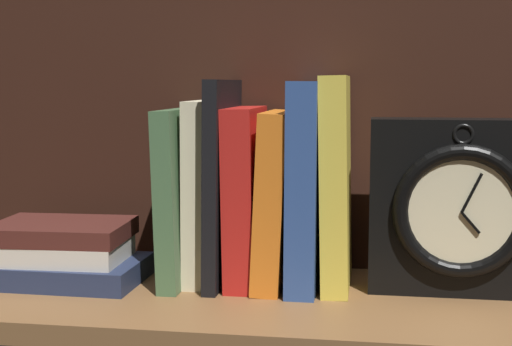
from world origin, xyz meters
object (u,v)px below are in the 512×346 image
Objects in this scene: book_black_skeptic at (223,181)px; book_yellow_seinlanguage at (336,182)px; book_blue_modern at (306,184)px; book_orange_pandolfini at (276,198)px; book_green_romantic at (181,195)px; book_cream_twain at (203,191)px; framed_clock at (458,207)px; book_stack_side at (67,253)px; book_red_requiem at (246,195)px.

book_yellow_seinlanguage reaches higher than book_black_skeptic.
book_orange_pandolfini is at bearing 180.00° from book_blue_modern.
book_cream_twain reaches higher than book_green_romantic.
book_green_romantic is 2.92cm from book_cream_twain.
book_orange_pandolfini is at bearing 176.60° from framed_clock.
book_blue_modern reaches higher than book_stack_side.
book_yellow_seinlanguage reaches higher than book_red_requiem.
framed_clock is at bearing -2.39° from book_cream_twain.
book_cream_twain is 0.91× the size of book_blue_modern.
book_red_requiem is 1.02× the size of book_orange_pandolfini.
framed_clock reaches higher than book_stack_side.
book_black_skeptic is 1.18× the size of book_orange_pandolfini.
book_orange_pandolfini is at bearing 180.00° from book_yellow_seinlanguage.
book_stack_side is (-26.07, -3.69, -7.06)cm from book_orange_pandolfini.
book_orange_pandolfini reaches higher than book_stack_side.
book_black_skeptic is 7.02cm from book_orange_pandolfini.
book_cream_twain reaches higher than book_stack_side.
book_red_requiem is at bearing 180.00° from book_yellow_seinlanguage.
book_green_romantic is 0.86× the size of book_blue_modern.
book_black_skeptic is 1.22× the size of framed_clock.
book_green_romantic is 34.01cm from framed_clock.
book_stack_side is (-47.90, -2.39, -6.73)cm from framed_clock.
book_yellow_seinlanguage is 14.72cm from framed_clock.
book_cream_twain is (2.88, 0.00, 0.51)cm from book_green_romantic.
book_blue_modern reaches higher than framed_clock.
book_orange_pandolfini is at bearing 0.00° from book_cream_twain.
book_orange_pandolfini is 4.17cm from book_blue_modern.
book_yellow_seinlanguage is at bearing 6.29° from book_stack_side.
book_green_romantic is at bearing 180.00° from book_black_skeptic.
book_yellow_seinlanguage is (16.66, 0.00, 1.51)cm from book_cream_twain.
book_cream_twain is 1.06× the size of book_orange_pandolfini.
book_red_requiem is 0.87× the size of book_blue_modern.
book_green_romantic is 1.15× the size of book_stack_side.
book_stack_side is at bearing -173.71° from book_yellow_seinlanguage.
book_red_requiem is at bearing 180.00° from book_blue_modern.
book_blue_modern is at bearing -0.00° from book_black_skeptic.
book_cream_twain is 13.07cm from book_blue_modern.
book_orange_pandolfini is 21.88cm from framed_clock.
book_black_skeptic is 21.64cm from book_stack_side.
book_orange_pandolfini is (3.78, 0.00, -0.25)cm from book_red_requiem.
book_yellow_seinlanguage is (14.13, 0.00, 0.22)cm from book_black_skeptic.
book_cream_twain reaches higher than book_orange_pandolfini.
book_red_requiem is at bearing 0.00° from book_green_romantic.
book_red_requiem is at bearing 9.40° from book_stack_side.
book_black_skeptic is 28.70cm from framed_clock.
book_blue_modern is 0.97× the size of book_yellow_seinlanguage.
book_blue_modern is at bearing -0.00° from book_orange_pandolfini.
book_cream_twain is 16.73cm from book_yellow_seinlanguage.
book_green_romantic reaches higher than book_stack_side.
book_black_skeptic reaches higher than book_orange_pandolfini.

